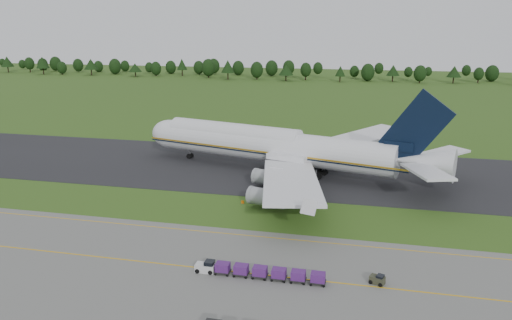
% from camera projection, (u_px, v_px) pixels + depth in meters
% --- Properties ---
extents(ground, '(600.00, 600.00, 0.00)m').
position_uv_depth(ground, '(257.00, 213.00, 88.36)').
color(ground, '#305218').
rests_on(ground, ground).
extents(apron, '(300.00, 52.00, 0.06)m').
position_uv_depth(apron, '(192.00, 320.00, 56.35)').
color(apron, slate).
rests_on(apron, ground).
extents(taxiway, '(300.00, 40.00, 0.08)m').
position_uv_depth(taxiway, '(284.00, 169.00, 114.71)').
color(taxiway, black).
rests_on(taxiway, ground).
extents(apron_markings, '(300.00, 30.20, 0.01)m').
position_uv_depth(apron_markings, '(211.00, 289.00, 62.95)').
color(apron_markings, gold).
rests_on(apron_markings, apron).
extents(tree_line, '(526.13, 23.68, 11.64)m').
position_uv_depth(tree_line, '(332.00, 70.00, 293.94)').
color(tree_line, black).
rests_on(tree_line, ground).
extents(aircraft, '(73.47, 69.00, 20.58)m').
position_uv_depth(aircraft, '(276.00, 146.00, 112.13)').
color(aircraft, white).
rests_on(aircraft, ground).
extents(baggage_train, '(17.50, 1.59, 1.53)m').
position_uv_depth(baggage_train, '(257.00, 272.00, 65.55)').
color(baggage_train, silver).
rests_on(baggage_train, apron).
extents(utility_cart, '(2.14, 1.72, 1.03)m').
position_uv_depth(utility_cart, '(377.00, 280.00, 64.03)').
color(utility_cart, '#333525').
rests_on(utility_cart, apron).
extents(edge_markers, '(11.26, 0.30, 0.60)m').
position_uv_depth(edge_markers, '(271.00, 204.00, 91.76)').
color(edge_markers, '#E96307').
rests_on(edge_markers, ground).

